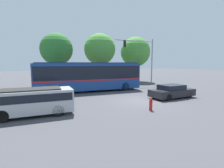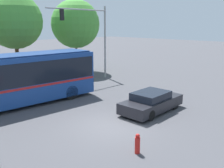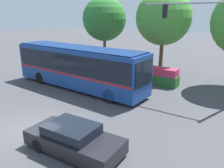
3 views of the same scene
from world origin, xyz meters
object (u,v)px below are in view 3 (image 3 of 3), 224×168
city_bus (78,65)px  sedan_foreground (74,139)px  street_tree_left (104,19)px  street_tree_centre (163,18)px  traffic_light_pole (213,34)px

city_bus → sedan_foreground: (5.90, -6.90, -1.30)m
city_bus → sedan_foreground: city_bus is taller
street_tree_left → street_tree_centre: bearing=-1.1°
city_bus → street_tree_left: street_tree_left is taller
city_bus → street_tree_left: size_ratio=1.60×
traffic_light_pole → street_tree_centre: bearing=-42.0°
street_tree_left → street_tree_centre: street_tree_centre is taller
sedan_foreground → traffic_light_pole: 10.71m
traffic_light_pole → street_tree_left: bearing=-22.1°
sedan_foreground → street_tree_left: 17.11m
street_tree_left → city_bus: bearing=-70.7°
traffic_light_pole → sedan_foreground: bearing=69.9°
city_bus → street_tree_left: bearing=112.5°
sedan_foreground → street_tree_centre: size_ratio=0.56×
city_bus → sedan_foreground: 9.17m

